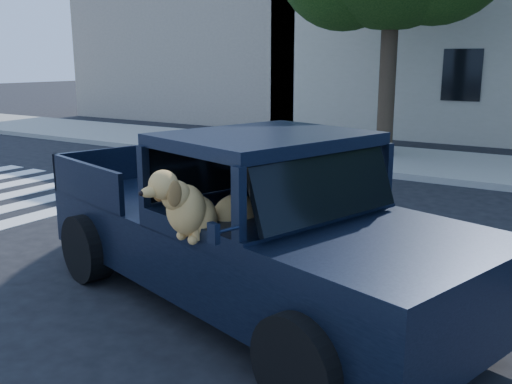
# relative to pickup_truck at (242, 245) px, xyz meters

# --- Properties ---
(ground) EXTENTS (120.00, 120.00, 0.00)m
(ground) POSITION_rel_pickup_truck_xyz_m (1.98, 0.28, -0.66)
(ground) COLOR black
(ground) RESTS_ON ground
(building_left) EXTENTS (12.00, 6.00, 8.00)m
(building_left) POSITION_rel_pickup_truck_xyz_m (-13.02, 16.78, 3.34)
(building_left) COLOR tan
(building_left) RESTS_ON ground
(pickup_truck) EXTENTS (5.79, 3.54, 1.94)m
(pickup_truck) POSITION_rel_pickup_truck_xyz_m (0.00, 0.00, 0.00)
(pickup_truck) COLOR black
(pickup_truck) RESTS_ON ground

